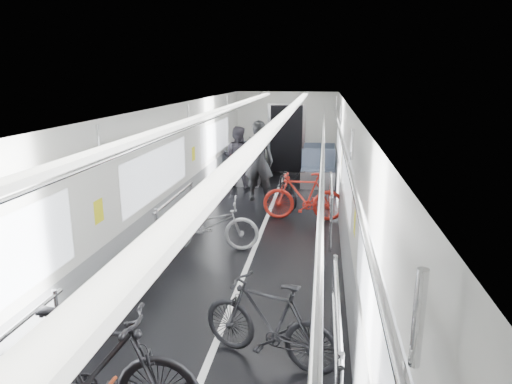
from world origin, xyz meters
TOP-DOWN VIEW (x-y plane):
  - car_shell at (0.00, 1.78)m, footprint 3.02×14.01m
  - bike_left_mid at (-0.72, -3.75)m, footprint 1.87×0.65m
  - bike_left_far at (-0.76, 0.31)m, footprint 1.77×0.83m
  - bike_right_near at (0.62, -2.63)m, footprint 1.59×0.93m
  - bike_right_far at (0.75, 2.20)m, footprint 1.66×0.48m
  - bike_aisle at (0.34, 3.41)m, footprint 1.03×1.69m
  - person_standing at (-0.36, 3.51)m, footprint 0.72×0.51m
  - person_seated at (-1.10, 4.80)m, footprint 0.86×0.72m

SIDE VIEW (x-z plane):
  - bike_aisle at x=0.34m, z-range 0.00..0.84m
  - bike_left_far at x=-0.76m, z-range 0.00..0.89m
  - bike_right_near at x=0.62m, z-range 0.00..0.92m
  - bike_right_far at x=0.75m, z-range 0.00..0.99m
  - bike_left_mid at x=-0.72m, z-range 0.00..1.10m
  - person_seated at x=-1.10m, z-range 0.00..1.60m
  - person_standing at x=-0.36m, z-range 0.00..1.90m
  - car_shell at x=0.00m, z-range -0.08..2.33m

